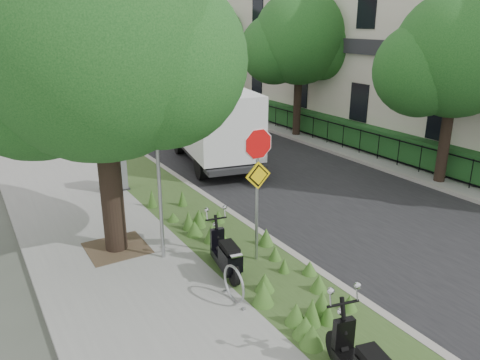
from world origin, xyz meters
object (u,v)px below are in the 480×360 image
object	(u,v)px
sign_assembly	(258,168)
scooter_far	(227,259)
box_truck	(214,123)
utility_cabinet	(113,173)

from	to	relation	value
sign_assembly	scooter_far	xyz separation A→B (m)	(-0.93, -0.27, -1.82)
sign_assembly	box_truck	distance (m)	7.97
sign_assembly	scooter_far	bearing A→B (deg)	-164.07
scooter_far	utility_cabinet	world-z (taller)	utility_cabinet
scooter_far	box_truck	distance (m)	8.64
utility_cabinet	scooter_far	bearing A→B (deg)	-85.94
sign_assembly	utility_cabinet	distance (m)	6.69
sign_assembly	box_truck	bearing A→B (deg)	68.69
scooter_far	box_truck	world-z (taller)	box_truck
scooter_far	utility_cabinet	size ratio (longest dim) A/B	1.44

